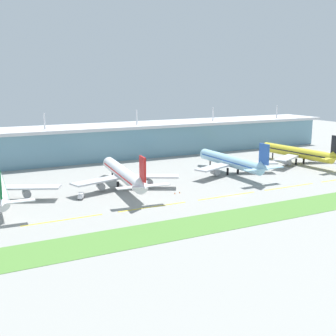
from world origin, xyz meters
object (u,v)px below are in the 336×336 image
(baggage_cart, at_px, (81,196))
(safety_cone_nose_front, at_px, (175,193))
(airliner_far_middle, at_px, (231,162))
(safety_cone_left_wingtip, at_px, (180,192))
(airliner_farthest, at_px, (298,153))
(airliner_near_middle, at_px, (124,174))

(baggage_cart, bearing_deg, safety_cone_nose_front, -15.28)
(airliner_far_middle, xyz_separation_m, safety_cone_nose_front, (-44.30, -21.77, -6.09))
(airliner_far_middle, distance_m, safety_cone_left_wingtip, 47.42)
(baggage_cart, relative_size, safety_cone_left_wingtip, 5.75)
(airliner_farthest, xyz_separation_m, safety_cone_nose_front, (-94.55, -26.53, -6.09))
(airliner_farthest, distance_m, safety_cone_left_wingtip, 95.94)
(airliner_farthest, distance_m, baggage_cart, 133.15)
(airliner_far_middle, bearing_deg, airliner_farthest, 5.41)
(safety_cone_left_wingtip, bearing_deg, safety_cone_nose_front, -172.78)
(airliner_far_middle, relative_size, baggage_cart, 14.78)
(airliner_near_middle, xyz_separation_m, airliner_far_middle, (59.91, 3.01, -0.01))
(airliner_near_middle, relative_size, safety_cone_left_wingtip, 91.91)
(airliner_far_middle, height_order, safety_cone_left_wingtip, airliner_far_middle)
(safety_cone_nose_front, bearing_deg, airliner_farthest, 15.67)
(airliner_near_middle, xyz_separation_m, airliner_farthest, (110.15, 7.76, -0.01))
(safety_cone_left_wingtip, xyz_separation_m, safety_cone_nose_front, (-2.46, -0.31, 0.00))
(airliner_far_middle, xyz_separation_m, safety_cone_left_wingtip, (-41.84, -21.46, -6.09))
(airliner_near_middle, height_order, safety_cone_nose_front, airliner_near_middle)
(safety_cone_left_wingtip, bearing_deg, airliner_near_middle, 134.39)
(airliner_near_middle, distance_m, safety_cone_nose_front, 25.16)
(safety_cone_left_wingtip, bearing_deg, airliner_far_middle, 27.15)
(airliner_far_middle, xyz_separation_m, airliner_farthest, (50.25, 4.76, -0.00))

